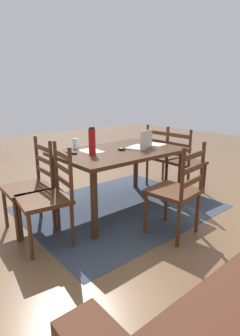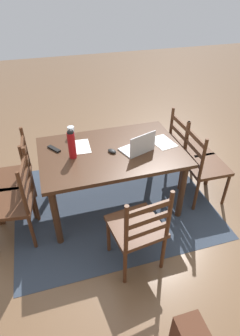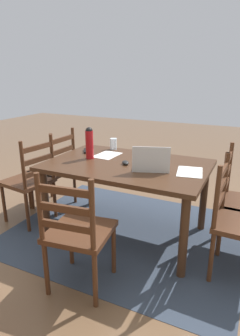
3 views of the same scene
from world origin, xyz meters
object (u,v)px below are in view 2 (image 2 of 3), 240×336
(laptop, at_px, (139,147))
(drinking_glass, at_px, (71,132))
(chair_right_far, at_px, (14,202))
(chair_far_head, at_px, (138,229))
(computer_mouse, at_px, (112,151))
(tv_remote, at_px, (54,149))
(chair_right_near, at_px, (14,178))
(chair_left_far, at_px, (203,166))
(chair_left_near, at_px, (187,149))
(water_bottle, at_px, (72,143))
(dining_table, at_px, (111,158))

(laptop, relative_size, drinking_glass, 3.02)
(chair_right_far, relative_size, drinking_glass, 7.65)
(chair_far_head, xyz_separation_m, computer_mouse, (0.01, -0.83, 0.30))
(laptop, bearing_deg, tv_remote, -18.79)
(chair_right_near, height_order, chair_left_far, same)
(chair_left_near, bearing_deg, chair_far_head, 45.85)
(chair_right_far, bearing_deg, water_bottle, -163.36)
(dining_table, relative_size, chair_left_far, 1.58)
(chair_left_far, xyz_separation_m, drinking_glass, (1.39, -0.61, 0.34))
(chair_right_near, relative_size, chair_far_head, 1.00)
(chair_far_head, distance_m, drinking_glass, 1.37)
(chair_left_near, bearing_deg, chair_right_far, 10.93)
(chair_right_near, xyz_separation_m, laptop, (-1.31, 0.30, 0.34))
(chair_far_head, bearing_deg, chair_right_near, -45.51)
(chair_far_head, xyz_separation_m, tv_remote, (0.58, -1.05, 0.29))
(chair_left_far, bearing_deg, chair_far_head, 32.95)
(drinking_glass, bearing_deg, chair_left_far, 156.42)
(chair_right_far, relative_size, computer_mouse, 9.50)
(dining_table, xyz_separation_m, drinking_glass, (0.35, -0.41, 0.15))
(chair_left_far, xyz_separation_m, laptop, (0.76, -0.10, 0.34))
(chair_left_near, distance_m, computer_mouse, 1.11)
(chair_far_head, height_order, chair_left_near, same)
(chair_right_near, height_order, tv_remote, chair_right_near)
(chair_far_head, height_order, chair_left_far, same)
(chair_right_far, bearing_deg, chair_far_head, 147.59)
(chair_far_head, bearing_deg, chair_right_far, -32.41)
(chair_far_head, relative_size, chair_left_far, 1.00)
(chair_right_far, distance_m, computer_mouse, 1.09)
(water_bottle, xyz_separation_m, tv_remote, (0.17, -0.20, -0.15))
(chair_right_near, relative_size, laptop, 2.53)
(drinking_glass, relative_size, computer_mouse, 1.24)
(laptop, bearing_deg, chair_far_head, 70.75)
(laptop, distance_m, drinking_glass, 0.81)
(laptop, height_order, drinking_glass, laptop)
(water_bottle, bearing_deg, dining_table, -178.13)
(chair_far_head, xyz_separation_m, chair_left_far, (-1.03, -0.67, 0.00))
(chair_left_far, bearing_deg, chair_left_near, -90.00)
(chair_right_far, xyz_separation_m, drinking_glass, (-0.68, -0.61, 0.34))
(chair_right_far, height_order, chair_left_far, same)
(dining_table, height_order, tv_remote, tv_remote)
(chair_far_head, xyz_separation_m, water_bottle, (0.41, -0.85, 0.44))
(chair_far_head, bearing_deg, laptop, -109.25)
(dining_table, relative_size, tv_remote, 8.80)
(chair_left_near, bearing_deg, computer_mouse, 12.79)
(water_bottle, bearing_deg, chair_right_near, -18.22)
(dining_table, xyz_separation_m, chair_left_near, (-1.04, -0.20, -0.19))
(chair_right_near, relative_size, computer_mouse, 9.50)
(chair_far_head, bearing_deg, chair_left_near, -134.15)
(chair_far_head, height_order, tv_remote, chair_far_head)
(chair_left_near, xyz_separation_m, tv_remote, (1.61, 0.01, 0.29))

